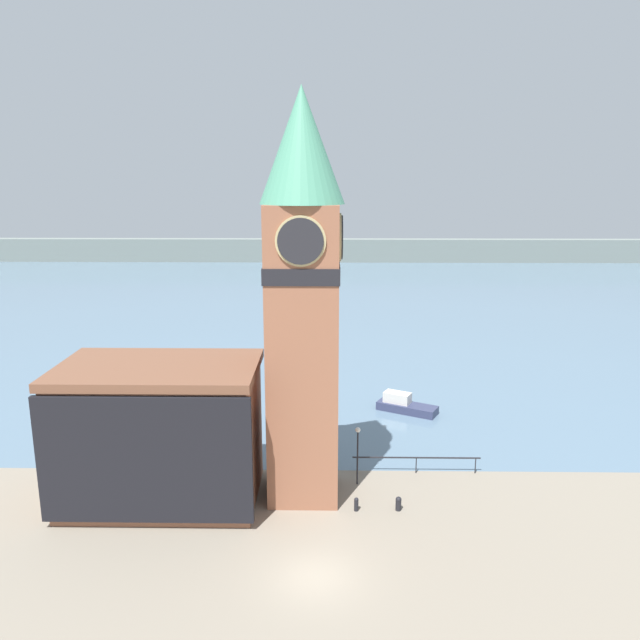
{
  "coord_description": "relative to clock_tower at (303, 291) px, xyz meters",
  "views": [
    {
      "loc": [
        0.65,
        -26.09,
        18.63
      ],
      "look_at": [
        0.13,
        6.0,
        11.16
      ],
      "focal_mm": 35.0,
      "sensor_mm": 36.0,
      "label": 1
    }
  ],
  "objects": [
    {
      "name": "boat_near",
      "position": [
        7.57,
        13.44,
        -11.82
      ],
      "size": [
        4.99,
        3.63,
        1.49
      ],
      "rotation": [
        0.0,
        0.0,
        -0.48
      ],
      "color": "#333856",
      "rests_on": "water"
    },
    {
      "name": "pier_railing",
      "position": [
        7.08,
        2.73,
        -11.43
      ],
      "size": [
        8.17,
        0.08,
        1.09
      ],
      "color": "#232328",
      "rests_on": "ground_plane"
    },
    {
      "name": "water",
      "position": [
        0.86,
        62.98,
        -12.36
      ],
      "size": [
        160.0,
        120.0,
        0.0
      ],
      "color": "slate",
      "rests_on": "ground_plane"
    },
    {
      "name": "pier_building",
      "position": [
        -8.22,
        -0.74,
        -8.24
      ],
      "size": [
        11.41,
        7.07,
        8.2
      ],
      "color": "#935B42",
      "rests_on": "ground_plane"
    },
    {
      "name": "mooring_bollard_near",
      "position": [
        5.46,
        -1.87,
        -11.91
      ],
      "size": [
        0.34,
        0.34,
        0.83
      ],
      "color": "black",
      "rests_on": "ground_plane"
    },
    {
      "name": "ground_plane",
      "position": [
        0.86,
        -8.0,
        -12.36
      ],
      "size": [
        160.0,
        160.0,
        0.0
      ],
      "primitive_type": "plane",
      "color": "gray"
    },
    {
      "name": "mooring_bollard_far",
      "position": [
        3.05,
        -1.96,
        -11.92
      ],
      "size": [
        0.26,
        0.26,
        0.81
      ],
      "color": "black",
      "rests_on": "ground_plane"
    },
    {
      "name": "clock_tower",
      "position": [
        0.0,
        0.0,
        0.0
      ],
      "size": [
        4.61,
        4.61,
        23.24
      ],
      "color": "#935B42",
      "rests_on": "ground_plane"
    },
    {
      "name": "lamp_post",
      "position": [
        3.24,
        1.2,
        -9.72
      ],
      "size": [
        0.32,
        0.32,
        3.74
      ],
      "color": "black",
      "rests_on": "ground_plane"
    },
    {
      "name": "far_shoreline",
      "position": [
        0.86,
        102.98,
        -9.86
      ],
      "size": [
        180.0,
        3.0,
        5.0
      ],
      "color": "slate",
      "rests_on": "water"
    }
  ]
}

